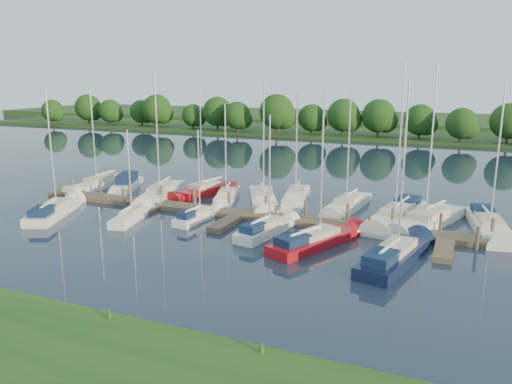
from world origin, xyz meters
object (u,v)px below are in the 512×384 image
at_px(motorboat, 127,185).
at_px(sailboat_n_0, 99,185).
at_px(sailboat_n_5, 263,201).
at_px(dock, 237,216).
at_px(sailboat_s_2, 198,217).

bearing_deg(motorboat, sailboat_n_0, -12.53).
xyz_separation_m(sailboat_n_0, sailboat_n_5, (18.33, 0.48, -0.01)).
bearing_deg(dock, sailboat_n_0, 164.99).
bearing_deg(dock, sailboat_n_5, 88.70).
bearing_deg(dock, motorboat, 160.26).
xyz_separation_m(motorboat, sailboat_s_2, (12.31, -7.15, -0.08)).
bearing_deg(sailboat_s_2, motorboat, 154.08).
distance_m(motorboat, sailboat_n_5, 15.17).
xyz_separation_m(dock, motorboat, (-15.05, 5.40, 0.19)).
relative_size(dock, sailboat_n_5, 3.47).
distance_m(motorboat, sailboat_s_2, 14.24).
relative_size(sailboat_n_0, sailboat_s_2, 1.40).
relative_size(sailboat_n_0, sailboat_n_5, 0.92).
height_order(motorboat, sailboat_s_2, sailboat_s_2).
bearing_deg(dock, sailboat_s_2, -147.47).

